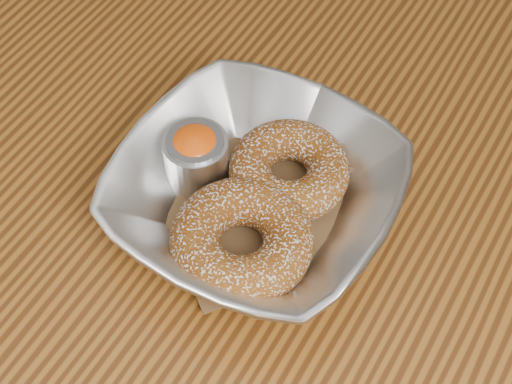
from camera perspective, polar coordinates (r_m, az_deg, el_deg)
The scene contains 6 objects.
table at distance 0.69m, azimuth 2.90°, elevation -10.24°, with size 1.20×0.80×0.75m.
serving_bowl at distance 0.61m, azimuth 0.00°, elevation -0.17°, with size 0.22×0.22×0.05m, color silver.
parchment at distance 0.63m, azimuth 0.00°, elevation -1.11°, with size 0.14×0.14×0.00m, color brown.
donut_back at distance 0.63m, azimuth 2.42°, elevation 1.60°, with size 0.10×0.10×0.03m, color brown.
donut_front at distance 0.59m, azimuth -1.05°, elevation -3.53°, with size 0.11×0.11×0.04m, color brown.
ramekin at distance 0.63m, azimuth -4.37°, elevation 2.64°, with size 0.05×0.05×0.05m.
Camera 1 is at (0.12, -0.27, 1.28)m, focal length 55.00 mm.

